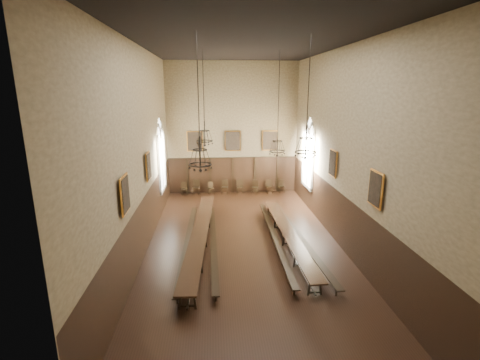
{
  "coord_description": "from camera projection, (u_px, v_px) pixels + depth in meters",
  "views": [
    {
      "loc": [
        -1.39,
        -14.98,
        7.12
      ],
      "look_at": [
        -0.08,
        1.5,
        2.82
      ],
      "focal_mm": 26.0,
      "sensor_mm": 36.0,
      "label": 1
    }
  ],
  "objects": [
    {
      "name": "floor",
      "position": [
        244.0,
        246.0,
        16.35
      ],
      "size": [
        9.0,
        18.0,
        0.02
      ],
      "primitive_type": "cube",
      "color": "black",
      "rests_on": "ground"
    },
    {
      "name": "ceiling",
      "position": [
        245.0,
        42.0,
        14.08
      ],
      "size": [
        9.0,
        18.0,
        0.02
      ],
      "primitive_type": "cube",
      "color": "black",
      "rests_on": "ground"
    },
    {
      "name": "wall_back",
      "position": [
        232.0,
        129.0,
        23.91
      ],
      "size": [
        9.0,
        0.02,
        9.0
      ],
      "primitive_type": "cube",
      "color": "#918159",
      "rests_on": "ground"
    },
    {
      "name": "wall_front",
      "position": [
        289.0,
        234.0,
        6.53
      ],
      "size": [
        9.0,
        0.02,
        9.0
      ],
      "primitive_type": "cube",
      "color": "#918159",
      "rests_on": "ground"
    },
    {
      "name": "wall_left",
      "position": [
        140.0,
        153.0,
        14.87
      ],
      "size": [
        0.02,
        18.0,
        9.0
      ],
      "primitive_type": "cube",
      "color": "#918159",
      "rests_on": "ground"
    },
    {
      "name": "wall_right",
      "position": [
        345.0,
        150.0,
        15.57
      ],
      "size": [
        0.02,
        18.0,
        9.0
      ],
      "primitive_type": "cube",
      "color": "#918159",
      "rests_on": "ground"
    },
    {
      "name": "wainscot_panelling",
      "position": [
        244.0,
        221.0,
        16.04
      ],
      "size": [
        9.0,
        18.0,
        2.5
      ],
      "primitive_type": null,
      "color": "black",
      "rests_on": "floor"
    },
    {
      "name": "table_left",
      "position": [
        200.0,
        239.0,
        16.13
      ],
      "size": [
        1.36,
        10.58,
        0.82
      ],
      "rotation": [
        0.0,
        0.0,
        -0.06
      ],
      "color": "black",
      "rests_on": "floor"
    },
    {
      "name": "table_right",
      "position": [
        288.0,
        239.0,
        16.3
      ],
      "size": [
        0.84,
        9.13,
        0.71
      ],
      "rotation": [
        0.0,
        0.0,
        0.02
      ],
      "color": "black",
      "rests_on": "floor"
    },
    {
      "name": "bench_left_outer",
      "position": [
        188.0,
        243.0,
        16.0
      ],
      "size": [
        0.46,
        9.26,
        0.42
      ],
      "rotation": [
        0.0,
        0.0,
        -0.02
      ],
      "color": "black",
      "rests_on": "floor"
    },
    {
      "name": "bench_left_inner",
      "position": [
        213.0,
        243.0,
        16.07
      ],
      "size": [
        0.4,
        9.08,
        0.41
      ],
      "rotation": [
        0.0,
        0.0,
        0.01
      ],
      "color": "black",
      "rests_on": "floor"
    },
    {
      "name": "bench_right_inner",
      "position": [
        274.0,
        238.0,
        16.56
      ],
      "size": [
        0.4,
        9.41,
        0.42
      ],
      "rotation": [
        0.0,
        0.0,
        -0.01
      ],
      "color": "black",
      "rests_on": "floor"
    },
    {
      "name": "bench_right_outer",
      "position": [
        298.0,
        237.0,
        16.69
      ],
      "size": [
        0.92,
        9.92,
        0.45
      ],
      "rotation": [
        0.0,
        0.0,
        0.06
      ],
      "color": "black",
      "rests_on": "floor"
    },
    {
      "name": "chair_0",
      "position": [
        184.0,
        191.0,
        24.25
      ],
      "size": [
        0.46,
        0.46,
        0.9
      ],
      "rotation": [
        0.0,
        0.0,
        0.17
      ],
      "color": "black",
      "rests_on": "floor"
    },
    {
      "name": "chair_1",
      "position": [
        196.0,
        190.0,
        24.34
      ],
      "size": [
        0.52,
        0.52,
        1.04
      ],
      "rotation": [
        0.0,
        0.0,
        -0.14
      ],
      "color": "black",
      "rests_on": "floor"
    },
    {
      "name": "chair_2",
      "position": [
        211.0,
        190.0,
        24.42
      ],
      "size": [
        0.49,
        0.49,
        0.87
      ],
      "rotation": [
        0.0,
        0.0,
        0.32
      ],
      "color": "black",
      "rests_on": "floor"
    },
    {
      "name": "chair_3",
      "position": [
        225.0,
        190.0,
        24.51
      ],
      "size": [
        0.5,
        0.5,
        0.99
      ],
      "rotation": [
        0.0,
        0.0,
        -0.17
      ],
      "color": "black",
      "rests_on": "floor"
    },
    {
      "name": "chair_4",
      "position": [
        240.0,
        189.0,
        24.61
      ],
      "size": [
        0.46,
        0.46,
        0.97
      ],
      "rotation": [
        0.0,
        0.0,
        0.07
      ],
      "color": "black",
      "rests_on": "floor"
    },
    {
      "name": "chair_5",
      "position": [
        255.0,
        189.0,
        24.58
      ],
      "size": [
        0.5,
        0.5,
        0.94
      ],
      "rotation": [
        0.0,
        0.0,
        -0.24
      ],
      "color": "black",
      "rests_on": "floor"
    },
    {
      "name": "chair_6",
      "position": [
        269.0,
        189.0,
        24.71
      ],
      "size": [
        0.47,
        0.47,
        0.96
      ],
      "rotation": [
        0.0,
        0.0,
        0.11
      ],
      "color": "black",
      "rests_on": "floor"
    },
    {
      "name": "chair_7",
      "position": [
        281.0,
        189.0,
        24.86
      ],
      "size": [
        0.45,
        0.45,
        0.9
      ],
      "rotation": [
        0.0,
        0.0,
        0.13
      ],
      "color": "black",
      "rests_on": "floor"
    },
    {
      "name": "chandelier_back_left",
      "position": [
        205.0,
        135.0,
        17.31
      ],
      "size": [
        0.8,
        0.8,
        4.51
      ],
      "color": "black",
      "rests_on": "ceiling"
    },
    {
      "name": "chandelier_back_right",
      "position": [
        277.0,
        144.0,
        17.71
      ],
      "size": [
        0.8,
        0.8,
        5.08
      ],
      "color": "black",
      "rests_on": "ceiling"
    },
    {
      "name": "chandelier_front_left",
      "position": [
        200.0,
        156.0,
        12.3
      ],
      "size": [
        0.82,
        0.82,
        4.61
      ],
      "color": "black",
      "rests_on": "ceiling"
    },
    {
      "name": "chandelier_front_right",
      "position": [
        306.0,
        144.0,
        12.85
      ],
      "size": [
        0.81,
        0.81,
        4.27
      ],
      "color": "black",
      "rests_on": "ceiling"
    },
    {
      "name": "portrait_back_0",
      "position": [
        195.0,
        141.0,
        23.79
      ],
      "size": [
        1.1,
        0.12,
        1.4
      ],
      "color": "orange",
      "rests_on": "wall_back"
    },
    {
      "name": "portrait_back_1",
      "position": [
        233.0,
        141.0,
        23.99
      ],
      "size": [
        1.1,
        0.12,
        1.4
      ],
      "color": "orange",
      "rests_on": "wall_back"
    },
    {
      "name": "portrait_back_2",
      "position": [
        270.0,
        140.0,
        24.19
      ],
      "size": [
        1.1,
        0.12,
        1.4
      ],
      "color": "orange",
      "rests_on": "wall_back"
    },
    {
      "name": "portrait_left_0",
      "position": [
        148.0,
        166.0,
        16.05
      ],
      "size": [
        0.12,
        1.0,
        1.3
      ],
      "color": "orange",
      "rests_on": "wall_left"
    },
    {
      "name": "portrait_left_1",
      "position": [
        125.0,
        195.0,
        11.71
      ],
      "size": [
        0.12,
        1.0,
        1.3
      ],
      "color": "orange",
      "rests_on": "wall_left"
    },
    {
      "name": "portrait_right_0",
      "position": [
        333.0,
        163.0,
        16.72
      ],
      "size": [
        0.12,
        1.0,
        1.3
      ],
      "color": "orange",
      "rests_on": "wall_right"
    },
    {
      "name": "portrait_right_1",
      "position": [
        376.0,
        189.0,
        12.38
      ],
      "size": [
        0.12,
        1.0,
        1.3
      ],
      "color": "orange",
      "rests_on": "wall_right"
    },
    {
      "name": "window_right",
      "position": [
        308.0,
        153.0,
        21.14
      ],
      "size": [
        0.2,
        2.2,
        4.6
      ],
      "primitive_type": null,
      "color": "white",
      "rests_on": "wall_right"
    },
    {
      "name": "window_left",
      "position": [
        161.0,
        155.0,
        20.46
      ],
      "size": [
        0.2,
        2.2,
        4.6
      ],
      "primitive_type": null,
      "color": "white",
      "rests_on": "wall_left"
    }
  ]
}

